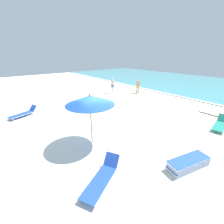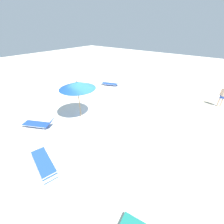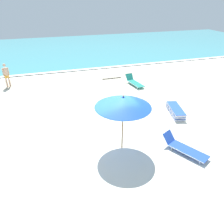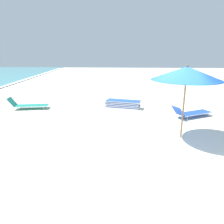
% 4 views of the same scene
% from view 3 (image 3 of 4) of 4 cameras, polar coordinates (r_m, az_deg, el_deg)
% --- Properties ---
extents(ground_plane, '(60.00, 60.00, 0.16)m').
position_cam_3_polar(ground_plane, '(10.50, -2.15, -7.90)').
color(ground_plane, silver).
extents(ocean_water, '(60.00, 18.96, 0.07)m').
position_cam_3_polar(ocean_water, '(29.49, -13.31, 15.66)').
color(ocean_water, teal).
rests_on(ocean_water, ground_plane).
extents(beach_umbrella, '(2.35, 2.35, 2.59)m').
position_cam_3_polar(beach_umbrella, '(8.84, 2.92, 2.61)').
color(beach_umbrella, '#9E7547').
rests_on(beach_umbrella, ground_plane).
extents(lounger_stack, '(1.05, 1.98, 0.41)m').
position_cam_3_polar(lounger_stack, '(13.15, 16.23, 0.35)').
color(lounger_stack, blue).
rests_on(lounger_stack, ground_plane).
extents(sun_lounger_beside_umbrella, '(1.46, 2.08, 0.62)m').
position_cam_3_polar(sun_lounger_beside_umbrella, '(10.17, 18.28, -8.84)').
color(sun_lounger_beside_umbrella, blue).
rests_on(sun_lounger_beside_umbrella, ground_plane).
extents(sun_lounger_near_water_left, '(0.89, 2.06, 0.63)m').
position_cam_3_polar(sun_lounger_near_water_left, '(16.97, 5.87, 7.81)').
color(sun_lounger_near_water_left, '#1E8475').
rests_on(sun_lounger_near_water_left, ground_plane).
extents(beachgoer_wading_adult, '(0.43, 0.27, 1.76)m').
position_cam_3_polar(beachgoer_wading_adult, '(18.01, -25.92, 8.94)').
color(beachgoer_wading_adult, tan).
rests_on(beachgoer_wading_adult, ground_plane).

